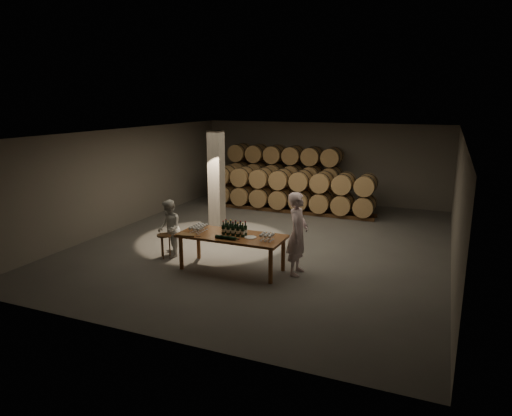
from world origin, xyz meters
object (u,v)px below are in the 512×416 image
at_px(notebook_near, 190,235).
at_px(person_man, 298,234).
at_px(plate, 250,237).
at_px(person_woman, 169,229).
at_px(bottle_cluster, 234,230).
at_px(tasting_table, 232,239).
at_px(stool, 164,239).

distance_m(notebook_near, person_man, 2.59).
relative_size(plate, person_woman, 0.19).
relative_size(notebook_near, person_woman, 0.17).
bearing_deg(person_man, notebook_near, 107.28).
bearing_deg(bottle_cluster, plate, -7.46).
relative_size(tasting_table, stool, 4.07).
xyz_separation_m(notebook_near, stool, (-1.13, 0.56, -0.39)).
bearing_deg(person_man, person_woman, 90.48).
bearing_deg(bottle_cluster, person_man, 13.48).
height_order(notebook_near, person_woman, person_woman).
xyz_separation_m(stool, person_man, (3.58, 0.26, 0.48)).
xyz_separation_m(tasting_table, notebook_near, (-0.90, -0.44, 0.12)).
xyz_separation_m(tasting_table, person_woman, (-1.96, 0.27, -0.03)).
distance_m(tasting_table, person_man, 1.61).
bearing_deg(plate, bottle_cluster, 172.54).
height_order(stool, person_woman, person_woman).
distance_m(tasting_table, stool, 2.05).
distance_m(bottle_cluster, plate, 0.47).
height_order(notebook_near, person_man, person_man).
bearing_deg(notebook_near, tasting_table, 9.95).
xyz_separation_m(tasting_table, bottle_cluster, (0.06, 0.02, 0.23)).
bearing_deg(person_man, tasting_table, 102.50).
distance_m(stool, person_man, 3.62).
height_order(tasting_table, person_woman, person_woman).
bearing_deg(plate, notebook_near, -163.88).
xyz_separation_m(tasting_table, person_man, (1.55, 0.38, 0.20)).
height_order(plate, notebook_near, notebook_near).
distance_m(person_man, person_woman, 3.53).
height_order(bottle_cluster, notebook_near, bottle_cluster).
distance_m(notebook_near, stool, 1.32).
relative_size(plate, notebook_near, 1.07).
xyz_separation_m(tasting_table, plate, (0.51, -0.03, 0.11)).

